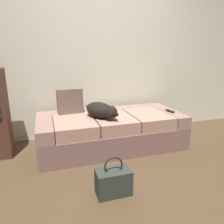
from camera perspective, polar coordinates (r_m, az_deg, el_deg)
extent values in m
plane|color=#4F3A24|center=(2.22, 8.26, -19.61)|extent=(10.00, 10.00, 0.00)
cube|color=beige|center=(3.37, -3.61, 17.73)|extent=(6.40, 0.10, 2.80)
cube|color=#805C58|center=(3.00, -0.29, -6.41)|extent=(1.94, 0.89, 0.30)
cube|color=#997066|center=(2.80, -17.57, -3.76)|extent=(0.20, 0.89, 0.16)
cube|color=#997066|center=(3.27, 14.37, -0.73)|extent=(0.20, 0.89, 0.16)
cube|color=#997066|center=(3.23, -2.12, -0.44)|extent=(1.54, 0.20, 0.16)
cube|color=tan|center=(2.72, -10.03, -3.79)|extent=(0.50, 0.67, 0.16)
cube|color=tan|center=(2.83, 0.31, -2.80)|extent=(0.50, 0.67, 0.16)
cube|color=tan|center=(3.02, 9.61, -1.83)|extent=(0.50, 0.67, 0.16)
ellipsoid|color=black|center=(2.76, -3.37, 0.58)|extent=(0.42, 0.50, 0.20)
sphere|color=black|center=(2.62, -0.30, -0.11)|extent=(0.16, 0.16, 0.16)
ellipsoid|color=black|center=(2.57, 0.87, -0.61)|extent=(0.10, 0.11, 0.06)
cone|color=black|center=(2.63, 0.37, 1.35)|extent=(0.04, 0.04, 0.05)
cone|color=black|center=(2.57, -0.98, 1.00)|extent=(0.04, 0.04, 0.05)
ellipsoid|color=black|center=(2.93, -5.29, 1.62)|extent=(0.17, 0.05, 0.05)
cube|color=black|center=(3.14, 15.20, 0.24)|extent=(0.06, 0.15, 0.02)
cube|color=brown|center=(2.98, -11.17, 2.87)|extent=(0.35, 0.15, 0.34)
cube|color=#2E362F|center=(2.07, 0.40, -18.23)|extent=(0.32, 0.18, 0.24)
torus|color=black|center=(1.98, 0.41, -14.14)|extent=(0.18, 0.02, 0.18)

